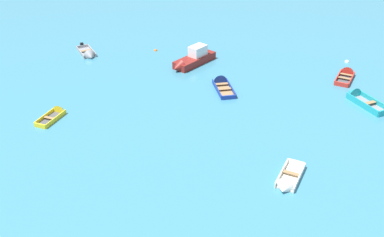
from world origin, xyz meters
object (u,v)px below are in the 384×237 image
Objects in this scene: rowboat_deep_blue_back_row_left at (221,83)px; mooring_buoy_far_field at (156,51)px; rowboat_red_center at (347,75)px; rowboat_white_outer_left at (287,183)px; mooring_buoy_between_boats_right at (347,62)px; rowboat_grey_far_right at (89,54)px; motor_launch_maroon_cluster_inner at (192,59)px; rowboat_turquoise_near_camera at (359,98)px; rowboat_yellow_near_left at (56,113)px.

mooring_buoy_far_field is at bearing 133.21° from rowboat_deep_blue_back_row_left.
rowboat_deep_blue_back_row_left is 1.13× the size of rowboat_red_center.
rowboat_white_outer_left is 10.04× the size of mooring_buoy_far_field.
mooring_buoy_between_boats_right reaches higher than mooring_buoy_far_field.
rowboat_grey_far_right is 6.61m from mooring_buoy_far_field.
rowboat_white_outer_left is at bearing -61.34° from mooring_buoy_far_field.
motor_launch_maroon_cluster_inner is 15.17m from rowboat_turquoise_near_camera.
rowboat_white_outer_left is (16.60, -6.93, 0.02)m from rowboat_yellow_near_left.
rowboat_turquoise_near_camera reaches higher than rowboat_red_center.
rowboat_deep_blue_back_row_left reaches higher than rowboat_white_outer_left.
motor_launch_maroon_cluster_inner reaches higher than mooring_buoy_far_field.
rowboat_yellow_near_left is 23.77m from rowboat_turquoise_near_camera.
rowboat_grey_far_right is 25.29m from rowboat_turquoise_near_camera.
rowboat_deep_blue_back_row_left is at bearing -21.96° from rowboat_grey_far_right.
rowboat_deep_blue_back_row_left is at bearing 27.36° from rowboat_yellow_near_left.
rowboat_red_center is at bearing 21.39° from rowboat_yellow_near_left.
motor_launch_maroon_cluster_inner reaches higher than rowboat_red_center.
rowboat_grey_far_right is at bearing 94.60° from rowboat_yellow_near_left.
rowboat_red_center is 0.70× the size of motor_launch_maroon_cluster_inner.
rowboat_red_center is 3.38m from mooring_buoy_between_boats_right.
mooring_buoy_between_boats_right is (11.78, 6.09, -0.16)m from rowboat_deep_blue_back_row_left.
rowboat_deep_blue_back_row_left is 0.79× the size of motor_launch_maroon_cluster_inner.
rowboat_red_center is 0.86× the size of rowboat_turquoise_near_camera.
rowboat_yellow_near_left is 14.03m from motor_launch_maroon_cluster_inner.
rowboat_white_outer_left is 0.98× the size of rowboat_grey_far_right.
rowboat_red_center and rowboat_grey_far_right have the same top height.
rowboat_deep_blue_back_row_left is 13.26m from mooring_buoy_between_boats_right.
motor_launch_maroon_cluster_inner reaches higher than rowboat_grey_far_right.
rowboat_yellow_near_left is 0.75× the size of rowboat_turquoise_near_camera.
rowboat_grey_far_right is at bearing 163.68° from rowboat_turquoise_near_camera.
rowboat_red_center is at bearing 90.72° from rowboat_turquoise_near_camera.
rowboat_grey_far_right is at bearing 173.42° from motor_launch_maroon_cluster_inner.
mooring_buoy_between_boats_right is at bearing 77.76° from rowboat_red_center.
rowboat_deep_blue_back_row_left is 5.02m from motor_launch_maroon_cluster_inner.
mooring_buoy_far_field is (-17.91, 4.50, -0.17)m from rowboat_red_center.
rowboat_grey_far_right is (-0.94, 11.63, 0.01)m from rowboat_yellow_near_left.
motor_launch_maroon_cluster_inner is at bearing 112.59° from rowboat_white_outer_left.
rowboat_yellow_near_left is 17.99m from rowboat_white_outer_left.
rowboat_turquoise_near_camera reaches higher than mooring_buoy_between_boats_right.
rowboat_red_center is 18.47m from mooring_buoy_far_field.
rowboat_red_center is 4.60m from rowboat_turquoise_near_camera.
rowboat_turquoise_near_camera reaches higher than rowboat_grey_far_right.
rowboat_grey_far_right is 24.95m from mooring_buoy_between_boats_right.
mooring_buoy_far_field is (-11.23, 20.55, -0.17)m from rowboat_white_outer_left.
motor_launch_maroon_cluster_inner is (-13.91, 1.32, 0.36)m from rowboat_red_center.
motor_launch_maroon_cluster_inner is 14.74× the size of mooring_buoy_far_field.
rowboat_grey_far_right is at bearing -162.48° from mooring_buoy_far_field.
rowboat_red_center is 1.01× the size of rowboat_grey_far_right.
mooring_buoy_between_boats_right is (7.40, 19.35, -0.17)m from rowboat_white_outer_left.
rowboat_yellow_near_left is at bearing -152.64° from mooring_buoy_between_boats_right.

